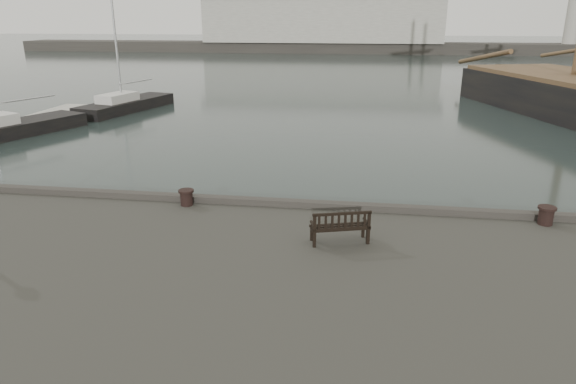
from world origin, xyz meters
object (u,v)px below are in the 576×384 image
bollard_left (186,198)px  yacht_c (2,134)px  bench (340,232)px  yacht_d (127,108)px  bollard_right (546,216)px

bollard_left → yacht_c: yacht_c is taller
bench → bollard_left: (-4.43, 1.92, -0.03)m
bollard_left → yacht_d: size_ratio=0.04×
bench → yacht_c: size_ratio=0.11×
bench → bollard_right: bearing=3.4°
bollard_left → yacht_d: (-12.76, 23.02, -1.55)m
bollard_left → yacht_c: 20.70m
yacht_c → yacht_d: (3.04, 9.75, -0.01)m
bench → yacht_d: yacht_d is taller
bollard_right → yacht_d: 32.15m
bollard_left → yacht_c: (-15.81, 13.27, -1.54)m
bench → yacht_d: (-17.20, 24.94, -1.58)m
yacht_c → bollard_right: bearing=-6.2°
bench → bollard_left: size_ratio=3.22×
bollard_right → yacht_c: bearing=152.4°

